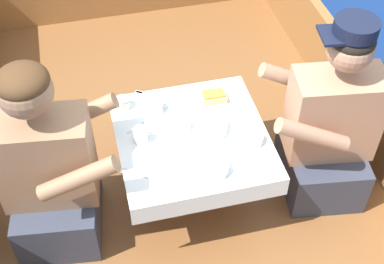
{
  "coord_description": "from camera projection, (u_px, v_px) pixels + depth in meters",
  "views": [
    {
      "loc": [
        -0.39,
        -1.55,
        2.42
      ],
      "look_at": [
        0.0,
        0.06,
        0.71
      ],
      "focal_mm": 50.0,
      "sensor_mm": 36.0,
      "label": 1
    }
  ],
  "objects": [
    {
      "name": "utensil_knife_starboard",
      "position": [
        186.0,
        186.0,
        2.19
      ],
      "size": [
        0.13,
        0.12,
        0.0
      ],
      "rotation": [
        0.0,
        0.0,
        2.39
      ],
      "color": "silver",
      "rests_on": "cockpit_table"
    },
    {
      "name": "bowl_port_near",
      "position": [
        179.0,
        124.0,
        2.42
      ],
      "size": [
        0.11,
        0.11,
        0.04
      ],
      "color": "silver",
      "rests_on": "cockpit_table"
    },
    {
      "name": "person_port",
      "position": [
        50.0,
        172.0,
        2.29
      ],
      "size": [
        0.56,
        0.5,
        0.96
      ],
      "rotation": [
        0.0,
        0.0,
        -0.13
      ],
      "color": "#333847",
      "rests_on": "boat_deck"
    },
    {
      "name": "bowl_center_far",
      "position": [
        214.0,
        168.0,
        2.23
      ],
      "size": [
        0.13,
        0.13,
        0.04
      ],
      "color": "silver",
      "rests_on": "cockpit_table"
    },
    {
      "name": "boat_deck",
      "position": [
        195.0,
        218.0,
        2.76
      ],
      "size": [
        2.03,
        3.6,
        0.27
      ],
      "primitive_type": "cube",
      "color": "brown",
      "rests_on": "ground_plane"
    },
    {
      "name": "bowl_starboard_near",
      "position": [
        211.0,
        127.0,
        2.4
      ],
      "size": [
        0.15,
        0.15,
        0.04
      ],
      "color": "silver",
      "rests_on": "cockpit_table"
    },
    {
      "name": "plate_bread",
      "position": [
        173.0,
        156.0,
        2.31
      ],
      "size": [
        0.18,
        0.18,
        0.01
      ],
      "color": "silver",
      "rests_on": "cockpit_table"
    },
    {
      "name": "bowl_port_far",
      "position": [
        250.0,
        137.0,
        2.36
      ],
      "size": [
        0.12,
        0.12,
        0.04
      ],
      "color": "silver",
      "rests_on": "cockpit_table"
    },
    {
      "name": "cockpit_table",
      "position": [
        192.0,
        142.0,
        2.43
      ],
      "size": [
        0.67,
        0.69,
        0.43
      ],
      "color": "#B2B2B7",
      "rests_on": "boat_deck"
    },
    {
      "name": "utensil_spoon_center",
      "position": [
        183.0,
        98.0,
        2.57
      ],
      "size": [
        0.13,
        0.13,
        0.01
      ],
      "rotation": [
        0.0,
        0.0,
        0.78
      ],
      "color": "silver",
      "rests_on": "cockpit_table"
    },
    {
      "name": "coffee_cup_starboard",
      "position": [
        155.0,
        106.0,
        2.49
      ],
      "size": [
        0.11,
        0.08,
        0.05
      ],
      "color": "silver",
      "rests_on": "cockpit_table"
    },
    {
      "name": "plate_sandwich",
      "position": [
        213.0,
        101.0,
        2.55
      ],
      "size": [
        0.18,
        0.18,
        0.01
      ],
      "color": "silver",
      "rests_on": "cockpit_table"
    },
    {
      "name": "utensil_spoon_starboard",
      "position": [
        146.0,
        121.0,
        2.46
      ],
      "size": [
        0.15,
        0.1,
        0.01
      ],
      "rotation": [
        0.0,
        0.0,
        0.56
      ],
      "color": "silver",
      "rests_on": "cockpit_table"
    },
    {
      "name": "tin_can",
      "position": [
        123.0,
        103.0,
        2.51
      ],
      "size": [
        0.07,
        0.07,
        0.05
      ],
      "color": "silver",
      "rests_on": "cockpit_table"
    },
    {
      "name": "utensil_fork_starboard",
      "position": [
        149.0,
        95.0,
        2.58
      ],
      "size": [
        0.15,
        0.11,
        0.0
      ],
      "rotation": [
        0.0,
        0.0,
        2.58
      ],
      "color": "silver",
      "rests_on": "cockpit_table"
    },
    {
      "name": "coffee_cup_port",
      "position": [
        141.0,
        135.0,
        2.35
      ],
      "size": [
        0.09,
        0.07,
        0.07
      ],
      "color": "silver",
      "rests_on": "cockpit_table"
    },
    {
      "name": "ground_plane",
      "position": [
        195.0,
        233.0,
        2.85
      ],
      "size": [
        60.0,
        60.0,
        0.0
      ],
      "primitive_type": "plane",
      "color": "navy"
    },
    {
      "name": "sandwich",
      "position": [
        213.0,
        97.0,
        2.53
      ],
      "size": [
        0.12,
        0.08,
        0.05
      ],
      "rotation": [
        0.0,
        0.0,
        -0.03
      ],
      "color": "#E0BC7F",
      "rests_on": "plate_sandwich"
    },
    {
      "name": "utensil_spoon_port",
      "position": [
        133.0,
        173.0,
        2.24
      ],
      "size": [
        0.15,
        0.1,
        0.01
      ],
      "rotation": [
        0.0,
        0.0,
        2.58
      ],
      "color": "silver",
      "rests_on": "cockpit_table"
    },
    {
      "name": "person_starboard",
      "position": [
        328.0,
        128.0,
        2.48
      ],
      "size": [
        0.56,
        0.5,
        0.98
      ],
      "rotation": [
        0.0,
        0.0,
        3.0
      ],
      "color": "#333847",
      "rests_on": "boat_deck"
    }
  ]
}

